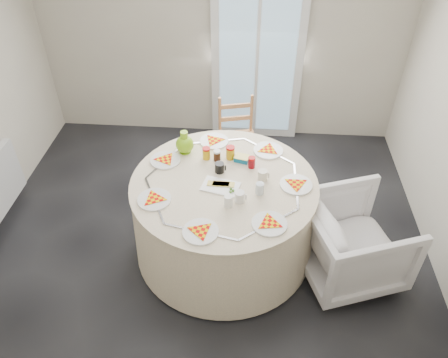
# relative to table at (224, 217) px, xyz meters

# --- Properties ---
(floor) EXTENTS (4.00, 4.00, 0.00)m
(floor) POSITION_rel_table_xyz_m (-0.18, -0.08, -0.38)
(floor) COLOR black
(floor) RESTS_ON ground
(wall_back) EXTENTS (4.00, 0.02, 2.60)m
(wall_back) POSITION_rel_table_xyz_m (-0.18, 1.92, 0.93)
(wall_back) COLOR #BCB5A3
(wall_back) RESTS_ON floor
(glass_door) EXTENTS (1.00, 0.08, 2.10)m
(glass_door) POSITION_rel_table_xyz_m (0.22, 1.87, 0.68)
(glass_door) COLOR silver
(glass_door) RESTS_ON floor
(table) EXTENTS (1.55, 1.55, 0.78)m
(table) POSITION_rel_table_xyz_m (0.00, 0.00, 0.00)
(table) COLOR beige
(table) RESTS_ON floor
(wooden_chair) EXTENTS (0.46, 0.45, 0.86)m
(wooden_chair) POSITION_rel_table_xyz_m (0.06, 1.09, 0.09)
(wooden_chair) COLOR #B07F53
(wooden_chair) RESTS_ON floor
(armchair) EXTENTS (0.93, 0.96, 0.79)m
(armchair) POSITION_rel_table_xyz_m (1.06, -0.18, 0.02)
(armchair) COLOR silver
(armchair) RESTS_ON floor
(place_settings) EXTENTS (1.81, 1.81, 0.03)m
(place_settings) POSITION_rel_table_xyz_m (0.00, 0.00, 0.40)
(place_settings) COLOR silver
(place_settings) RESTS_ON table
(jar_cluster) EXTENTS (0.48, 0.34, 0.13)m
(jar_cluster) POSITION_rel_table_xyz_m (0.01, 0.26, 0.45)
(jar_cluster) COLOR #9C6815
(jar_cluster) RESTS_ON table
(butter_tub) EXTENTS (0.14, 0.12, 0.05)m
(butter_tub) POSITION_rel_table_xyz_m (0.13, 0.29, 0.41)
(butter_tub) COLOR #0A6590
(butter_tub) RESTS_ON table
(green_pitcher) EXTENTS (0.18, 0.18, 0.20)m
(green_pitcher) POSITION_rel_table_xyz_m (-0.37, 0.38, 0.49)
(green_pitcher) COLOR #7DBE15
(green_pitcher) RESTS_ON table
(cheese_platter) EXTENTS (0.32, 0.25, 0.04)m
(cheese_platter) POSITION_rel_table_xyz_m (-0.02, -0.06, 0.40)
(cheese_platter) COLOR silver
(cheese_platter) RESTS_ON table
(mugs_glasses) EXTENTS (0.76, 0.76, 0.10)m
(mugs_glasses) POSITION_rel_table_xyz_m (0.13, 0.01, 0.44)
(mugs_glasses) COLOR gray
(mugs_glasses) RESTS_ON table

